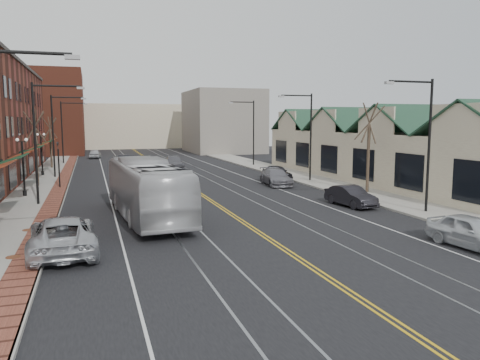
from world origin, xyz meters
TOP-DOWN VIEW (x-y plane):
  - ground at (0.00, 0.00)m, footprint 160.00×160.00m
  - sidewalk_left at (-12.00, 20.00)m, footprint 4.00×120.00m
  - sidewalk_right at (12.00, 20.00)m, footprint 4.00×120.00m
  - building_right at (18.00, 20.00)m, footprint 8.00×36.00m
  - backdrop_left at (-16.00, 70.00)m, footprint 14.00×18.00m
  - backdrop_mid at (0.00, 85.00)m, footprint 22.00×14.00m
  - backdrop_right at (15.00, 65.00)m, footprint 12.00×16.00m
  - streetlight_l_1 at (-11.05, 16.00)m, footprint 3.33×0.25m
  - streetlight_l_2 at (-11.05, 32.00)m, footprint 3.33×0.25m
  - streetlight_l_3 at (-11.05, 48.00)m, footprint 3.33×0.25m
  - streetlight_r_0 at (11.05, 6.00)m, footprint 3.33×0.25m
  - streetlight_r_1 at (11.05, 22.00)m, footprint 3.33×0.25m
  - streetlight_r_2 at (11.05, 38.00)m, footprint 3.33×0.25m
  - lamppost_l_2 at (-12.80, 20.00)m, footprint 0.84×0.28m
  - lamppost_l_3 at (-12.80, 34.00)m, footprint 0.84×0.28m
  - tree_left_near at (-12.50, 26.00)m, footprint 1.78×1.37m
  - tree_left_far at (-12.50, 42.00)m, footprint 1.66×1.28m
  - tree_right_mid at (12.50, 14.00)m, footprint 1.90×1.46m
  - manhole_mid at (-11.20, 3.00)m, footprint 0.60×0.60m
  - manhole_far at (-11.20, 8.00)m, footprint 0.60×0.60m
  - traffic_signal at (-10.60, 24.00)m, footprint 0.18×0.15m
  - transit_bus at (-5.00, 9.88)m, footprint 3.81×12.49m
  - parked_suv at (-9.30, 3.48)m, footprint 2.99×5.97m
  - parked_car_a at (8.10, -1.21)m, footprint 2.15×4.53m
  - parked_car_b at (8.38, 9.59)m, footprint 1.91×4.28m
  - parked_car_c at (7.50, 20.61)m, footprint 2.51×5.14m
  - parked_car_d at (9.10, 24.28)m, footprint 1.98×4.21m
  - distant_car_left at (-4.01, 44.38)m, footprint 1.59×4.07m
  - distant_car_right at (1.37, 37.94)m, footprint 2.33×5.17m
  - distant_car_far at (-7.44, 56.46)m, footprint 1.99×4.19m

SIDE VIEW (x-z plane):
  - ground at x=0.00m, z-range 0.00..0.00m
  - sidewalk_left at x=-12.00m, z-range 0.00..0.15m
  - sidewalk_right at x=12.00m, z-range 0.00..0.15m
  - manhole_mid at x=-11.20m, z-range 0.15..0.17m
  - manhole_far at x=-11.20m, z-range 0.15..0.17m
  - distant_car_left at x=-4.01m, z-range 0.00..1.32m
  - parked_car_b at x=8.38m, z-range 0.00..1.36m
  - distant_car_far at x=-7.44m, z-range 0.00..1.38m
  - parked_car_d at x=9.10m, z-range 0.00..1.39m
  - parked_car_c at x=7.50m, z-range 0.00..1.44m
  - distant_car_right at x=1.37m, z-range 0.00..1.47m
  - parked_car_a at x=8.10m, z-range 0.00..1.50m
  - parked_suv at x=-9.30m, z-range 0.00..1.62m
  - transit_bus at x=-5.00m, z-range 0.00..3.43m
  - lamppost_l_2 at x=-12.80m, z-range 0.07..4.34m
  - lamppost_l_3 at x=-12.80m, z-range 0.07..4.34m
  - building_right at x=18.00m, z-range 0.00..4.60m
  - traffic_signal at x=-10.60m, z-range 0.45..4.25m
  - tree_left_far at x=-12.50m, z-range 0.26..6.29m
  - tree_left_near at x=-12.50m, z-range 0.27..6.75m
  - tree_right_mid at x=12.50m, z-range 0.28..7.22m
  - backdrop_mid at x=0.00m, z-range 0.00..9.00m
  - streetlight_l_1 at x=-11.05m, z-range 1.03..9.03m
  - streetlight_l_2 at x=-11.05m, z-range 1.03..9.03m
  - streetlight_l_3 at x=-11.05m, z-range 1.03..9.03m
  - streetlight_r_0 at x=11.05m, z-range 1.03..9.03m
  - streetlight_r_1 at x=11.05m, z-range 1.03..9.03m
  - streetlight_r_2 at x=11.05m, z-range 1.03..9.03m
  - backdrop_right at x=15.00m, z-range 0.00..11.00m
  - backdrop_left at x=-16.00m, z-range 0.00..14.00m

